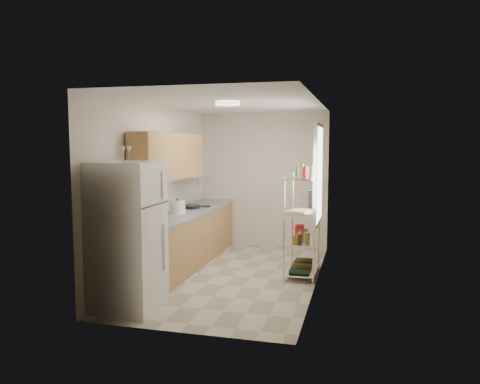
# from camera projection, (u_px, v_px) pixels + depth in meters

# --- Properties ---
(room) EXTENTS (2.52, 4.42, 2.62)m
(room) POSITION_uv_depth(u_px,v_px,m) (233.00, 191.00, 6.98)
(room) COLOR #C0B49C
(room) RESTS_ON ground
(counter_run) EXTENTS (0.63, 3.51, 0.90)m
(counter_run) POSITION_uv_depth(u_px,v_px,m) (187.00, 238.00, 7.72)
(counter_run) COLOR #B27D4C
(counter_run) RESTS_ON ground
(upper_cabinets) EXTENTS (0.33, 2.20, 0.72)m
(upper_cabinets) POSITION_uv_depth(u_px,v_px,m) (170.00, 156.00, 7.28)
(upper_cabinets) COLOR #B27D4C
(upper_cabinets) RESTS_ON room
(range_hood) EXTENTS (0.50, 0.60, 0.12)m
(range_hood) POSITION_uv_depth(u_px,v_px,m) (191.00, 179.00, 8.08)
(range_hood) COLOR #B7BABC
(range_hood) RESTS_ON room
(window) EXTENTS (0.06, 1.00, 1.46)m
(window) POSITION_uv_depth(u_px,v_px,m) (318.00, 174.00, 6.98)
(window) COLOR white
(window) RESTS_ON room
(bakers_rack) EXTENTS (0.45, 0.90, 1.73)m
(bakers_rack) POSITION_uv_depth(u_px,v_px,m) (303.00, 204.00, 7.03)
(bakers_rack) COLOR silver
(bakers_rack) RESTS_ON ground
(ceiling_dome) EXTENTS (0.34, 0.34, 0.05)m
(ceiling_dome) POSITION_uv_depth(u_px,v_px,m) (228.00, 103.00, 6.56)
(ceiling_dome) COLOR white
(ceiling_dome) RESTS_ON room
(refrigerator) EXTENTS (0.74, 0.74, 1.80)m
(refrigerator) POSITION_uv_depth(u_px,v_px,m) (128.00, 236.00, 5.64)
(refrigerator) COLOR white
(refrigerator) RESTS_ON ground
(wine_glass_a) EXTENTS (0.07, 0.07, 0.19)m
(wine_glass_a) POSITION_uv_depth(u_px,v_px,m) (129.00, 154.00, 5.57)
(wine_glass_a) COLOR silver
(wine_glass_a) RESTS_ON refrigerator
(wine_glass_b) EXTENTS (0.07, 0.07, 0.19)m
(wine_glass_b) POSITION_uv_depth(u_px,v_px,m) (124.00, 154.00, 5.58)
(wine_glass_b) COLOR silver
(wine_glass_b) RESTS_ON refrigerator
(rice_cooker) EXTENTS (0.25, 0.25, 0.20)m
(rice_cooker) POSITION_uv_depth(u_px,v_px,m) (177.00, 207.00, 7.44)
(rice_cooker) COLOR white
(rice_cooker) RESTS_ON counter_run
(frying_pan_large) EXTENTS (0.37, 0.37, 0.05)m
(frying_pan_large) POSITION_uv_depth(u_px,v_px,m) (192.00, 207.00, 8.01)
(frying_pan_large) COLOR black
(frying_pan_large) RESTS_ON counter_run
(frying_pan_small) EXTENTS (0.34, 0.34, 0.05)m
(frying_pan_small) POSITION_uv_depth(u_px,v_px,m) (193.00, 207.00, 8.05)
(frying_pan_small) COLOR black
(frying_pan_small) RESTS_ON counter_run
(cutting_board) EXTENTS (0.40, 0.46, 0.03)m
(cutting_board) POSITION_uv_depth(u_px,v_px,m) (300.00, 211.00, 6.85)
(cutting_board) COLOR tan
(cutting_board) RESTS_ON bakers_rack
(espresso_machine) EXTENTS (0.18, 0.26, 0.29)m
(espresso_machine) POSITION_uv_depth(u_px,v_px,m) (314.00, 198.00, 7.32)
(espresso_machine) COLOR black
(espresso_machine) RESTS_ON bakers_rack
(storage_bag) EXTENTS (0.13, 0.17, 0.17)m
(storage_bag) POSITION_uv_depth(u_px,v_px,m) (300.00, 230.00, 7.40)
(storage_bag) COLOR #AE1524
(storage_bag) RESTS_ON bakers_rack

